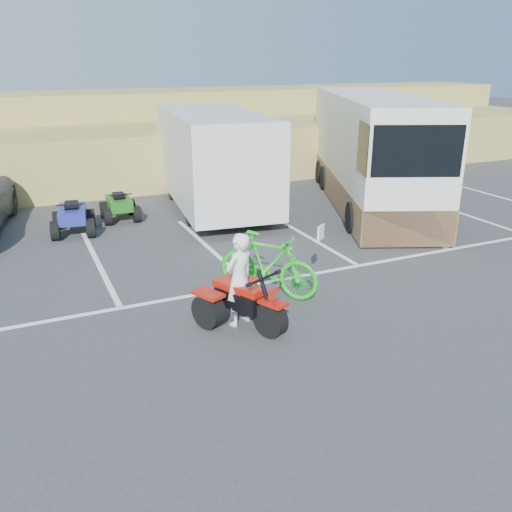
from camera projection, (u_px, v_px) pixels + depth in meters
name	position (u px, v px, depth m)	size (l,w,h in m)	color
ground	(307.00, 336.00, 9.26)	(100.00, 100.00, 0.00)	#353537
parking_stripes	(255.00, 254.00, 13.07)	(28.00, 5.16, 0.01)	white
grass_embankment	(121.00, 137.00, 22.01)	(40.00, 8.50, 3.10)	olive
red_trike_atv	(246.00, 326.00, 9.60)	(1.23, 1.64, 1.06)	#A71709
rider	(239.00, 280.00, 9.40)	(0.62, 0.40, 1.69)	white
green_dirt_bike	(268.00, 264.00, 10.67)	(0.60, 2.13, 1.28)	#14BF19
cargo_trailer	(214.00, 158.00, 16.50)	(3.29, 6.60, 2.96)	silver
rv_motorhome	(370.00, 158.00, 17.30)	(5.80, 9.50, 3.35)	silver
quad_atv_blue	(75.00, 233.00, 14.65)	(1.10, 1.48, 0.96)	navy
quad_atv_green	(121.00, 220.00, 15.88)	(1.01, 1.35, 0.88)	#1B5F15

